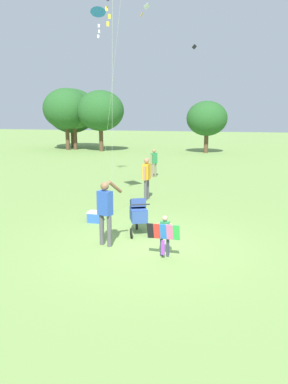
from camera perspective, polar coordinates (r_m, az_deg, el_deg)
The scene contains 10 objects.
ground_plane at distance 10.22m, azimuth 0.64°, elevation -7.89°, with size 120.00×120.00×0.00m, color #75994C.
treeline_distant at distance 34.59m, azimuth -0.19°, elevation 11.84°, with size 31.65×6.72×5.81m.
child_with_butterfly_kite at distance 9.33m, azimuth 3.00°, elevation -5.92°, with size 0.77×0.32×1.01m.
person_adult_flyer at distance 10.04m, azimuth -5.67°, elevation -2.28°, with size 0.65×0.50×1.75m.
stroller at distance 11.08m, azimuth -0.81°, elevation -3.05°, with size 0.79×1.11×1.03m.
kite_orange_delta at distance 19.01m, azimuth -6.67°, elevation 24.33°, with size 2.77×4.26×7.92m.
distant_kites_cluster at distance 35.04m, azimuth 12.75°, elevation 24.09°, with size 20.39×7.82×4.88m.
person_sitting_far at distance 15.28m, azimuth 0.38°, elevation 2.46°, with size 0.25×0.53×1.66m.
person_couple_left at distance 20.72m, azimuth 1.47°, elevation 4.59°, with size 0.34×0.42×1.49m.
cooler_box at distance 12.40m, azimuth -7.11°, elevation -3.60°, with size 0.45×0.33×0.35m.
Camera 1 is at (2.30, -9.36, 3.42)m, focal length 36.59 mm.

